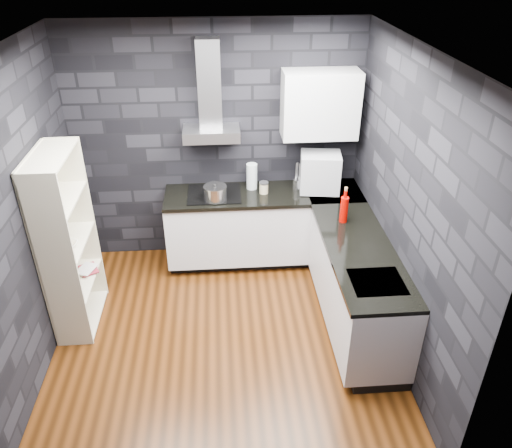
{
  "coord_description": "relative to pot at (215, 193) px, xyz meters",
  "views": [
    {
      "loc": [
        0.03,
        -3.65,
        3.43
      ],
      "look_at": [
        0.35,
        0.45,
        1.0
      ],
      "focal_mm": 35.0,
      "sensor_mm": 36.0,
      "label": 1
    }
  ],
  "objects": [
    {
      "name": "cooktop",
      "position": [
        -0.01,
        0.14,
        -0.08
      ],
      "size": [
        0.58,
        0.5,
        0.01
      ],
      "primitive_type": "cube",
      "color": "black",
      "rests_on": "counter_back_top"
    },
    {
      "name": "book_second",
      "position": [
        -1.39,
        -0.59,
        -0.39
      ],
      "size": [
        0.15,
        0.07,
        0.21
      ],
      "primitive_type": "imported",
      "rotation": [
        0.0,
        0.0,
        -0.37
      ],
      "color": "#B2B2B2",
      "rests_on": "bookshelf"
    },
    {
      "name": "hood_body",
      "position": [
        -0.01,
        0.27,
        0.58
      ],
      "size": [
        0.6,
        0.34,
        0.12
      ],
      "primitive_type": "cube",
      "color": "#A7A7AC",
      "rests_on": "wall_back"
    },
    {
      "name": "toekick_right",
      "position": [
        1.38,
        -1.06,
        -0.93
      ],
      "size": [
        0.5,
        1.78,
        0.1
      ],
      "primitive_type": "cube",
      "color": "black",
      "rests_on": "ground"
    },
    {
      "name": "wall_left",
      "position": [
        -1.59,
        -1.16,
        0.37
      ],
      "size": [
        0.05,
        3.2,
        2.7
      ],
      "primitive_type": "cube",
      "color": "black",
      "rests_on": "ground"
    },
    {
      "name": "pot",
      "position": [
        0.0,
        0.0,
        0.0
      ],
      "size": [
        0.29,
        0.29,
        0.14
      ],
      "primitive_type": "cylinder",
      "rotation": [
        0.0,
        0.0,
        -0.22
      ],
      "color": "silver",
      "rests_on": "cooktop"
    },
    {
      "name": "fruit_bowl",
      "position": [
        -1.38,
        -0.86,
        -0.05
      ],
      "size": [
        0.26,
        0.26,
        0.05
      ],
      "primitive_type": "imported",
      "rotation": [
        0.0,
        0.0,
        -0.27
      ],
      "color": "white",
      "rests_on": "bookshelf"
    },
    {
      "name": "counter_back_top",
      "position": [
        0.54,
        0.13,
        -0.1
      ],
      "size": [
        2.2,
        0.62,
        0.04
      ],
      "primitive_type": "cube",
      "color": "black",
      "rests_on": "counter_back_cab"
    },
    {
      "name": "book_red",
      "position": [
        -1.38,
        -0.62,
        -0.41
      ],
      "size": [
        0.16,
        0.09,
        0.22
      ],
      "primitive_type": "imported",
      "rotation": [
        0.0,
        0.0,
        0.46
      ],
      "color": "maroon",
      "rests_on": "bookshelf"
    },
    {
      "name": "counter_corner_top",
      "position": [
        1.34,
        0.14,
        -0.1
      ],
      "size": [
        0.62,
        0.62,
        0.04
      ],
      "primitive_type": "cube",
      "color": "black",
      "rests_on": "counter_right_cab"
    },
    {
      "name": "toekick_back",
      "position": [
        0.54,
        0.18,
        -0.93
      ],
      "size": [
        2.18,
        0.5,
        0.1
      ],
      "primitive_type": "cube",
      "color": "black",
      "rests_on": "ground"
    },
    {
      "name": "counter_back_cab",
      "position": [
        0.54,
        0.14,
        -0.5
      ],
      "size": [
        2.2,
        0.6,
        0.76
      ],
      "primitive_type": "cube",
      "color": "silver",
      "rests_on": "ground"
    },
    {
      "name": "ceiling",
      "position": [
        0.04,
        -1.16,
        1.72
      ],
      "size": [
        3.2,
        3.2,
        0.0
      ],
      "primitive_type": "plane",
      "rotation": [
        3.14,
        0.0,
        0.0
      ],
      "color": "silver"
    },
    {
      "name": "sink_rim",
      "position": [
        1.34,
        -1.56,
        -0.09
      ],
      "size": [
        0.44,
        0.4,
        0.01
      ],
      "primitive_type": "cube",
      "color": "#A7A7AC",
      "rests_on": "counter_right_top"
    },
    {
      "name": "upper_cabinet",
      "position": [
        1.14,
        0.27,
        0.87
      ],
      "size": [
        0.8,
        0.35,
        0.7
      ],
      "primitive_type": "cube",
      "color": "silver",
      "rests_on": "wall_back"
    },
    {
      "name": "red_bottle",
      "position": [
        1.28,
        -0.55,
        0.05
      ],
      "size": [
        0.09,
        0.09,
        0.27
      ],
      "primitive_type": "cylinder",
      "rotation": [
        0.0,
        0.0,
        0.09
      ],
      "color": "#9B0500",
      "rests_on": "counter_right_top"
    },
    {
      "name": "counter_right_top",
      "position": [
        1.33,
        -1.06,
        -0.1
      ],
      "size": [
        0.62,
        1.8,
        0.04
      ],
      "primitive_type": "cube",
      "color": "black",
      "rests_on": "counter_right_cab"
    },
    {
      "name": "wall_right",
      "position": [
        1.66,
        -1.16,
        0.37
      ],
      "size": [
        0.05,
        3.2,
        2.7
      ],
      "primitive_type": "cube",
      "color": "black",
      "rests_on": "ground"
    },
    {
      "name": "counter_right_cab",
      "position": [
        1.34,
        -1.06,
        -0.5
      ],
      "size": [
        0.6,
        1.8,
        0.76
      ],
      "primitive_type": "cube",
      "color": "silver",
      "rests_on": "ground"
    },
    {
      "name": "storage_jar",
      "position": [
        0.54,
        0.13,
        -0.02
      ],
      "size": [
        0.11,
        0.11,
        0.12
      ],
      "primitive_type": "cylinder",
      "rotation": [
        0.0,
        0.0,
        0.2
      ],
      "color": "#C5B284",
      "rests_on": "counter_back_top"
    },
    {
      "name": "glass_vase",
      "position": [
        0.41,
        0.26,
        0.06
      ],
      "size": [
        0.14,
        0.14,
        0.3
      ],
      "primitive_type": "cylinder",
      "rotation": [
        0.0,
        0.0,
        -0.18
      ],
      "color": "silver",
      "rests_on": "counter_back_top"
    },
    {
      "name": "appliance_garage",
      "position": [
        1.16,
        0.15,
        0.14
      ],
      "size": [
        0.47,
        0.39,
        0.43
      ],
      "primitive_type": "cube",
      "rotation": [
        0.0,
        0.0,
        -0.13
      ],
      "color": "#AAADB2",
      "rests_on": "counter_back_top"
    },
    {
      "name": "hood_chimney",
      "position": [
        -0.01,
        0.34,
        1.09
      ],
      "size": [
        0.24,
        0.2,
        0.9
      ],
      "primitive_type": "cube",
      "color": "#A7A7AC",
      "rests_on": "hood_body"
    },
    {
      "name": "bookshelf",
      "position": [
        -1.38,
        -0.76,
        -0.08
      ],
      "size": [
        0.4,
        0.82,
        1.8
      ],
      "primitive_type": "cube",
      "rotation": [
        0.0,
        0.0,
        0.08
      ],
      "color": "beige",
      "rests_on": "ground"
    },
    {
      "name": "wall_front",
      "position": [
        0.04,
        -2.78,
        0.37
      ],
      "size": [
        3.2,
        0.05,
        2.7
      ],
      "primitive_type": "cube",
      "color": "black",
      "rests_on": "ground"
    },
    {
      "name": "wall_back",
      "position": [
        0.04,
        0.47,
        0.37
      ],
      "size": [
        3.2,
        0.05,
        2.7
      ],
      "primitive_type": "cube",
      "color": "black",
      "rests_on": "ground"
    },
    {
      "name": "utensil_crock",
      "position": [
        0.92,
        0.21,
        -0.02
      ],
      "size": [
        0.1,
        0.1,
        0.12
      ],
      "primitive_type": "cylinder",
      "rotation": [
        0.0,
        0.0,
        -0.05
      ],
      "color": "silver",
      "rests_on": "counter_back_top"
    },
    {
      "name": "ground",
      "position": [
        0.04,
        -1.16,
        -0.98
      ],
      "size": [
        3.2,
        3.2,
        0.0
      ],
      "primitive_type": "plane",
      "color": "#49230B"
    }
  ]
}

